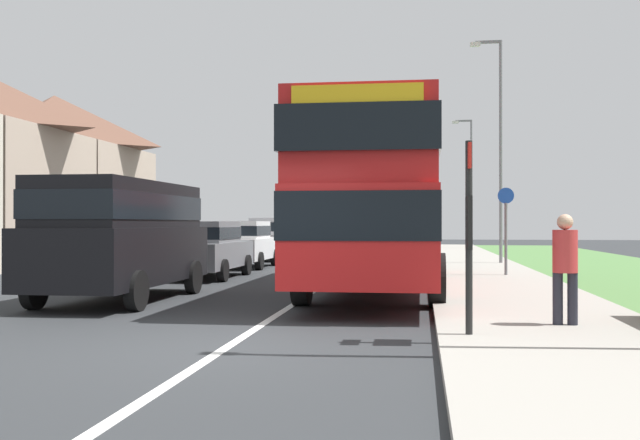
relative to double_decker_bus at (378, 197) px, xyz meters
The scene contains 13 objects.
ground_plane 8.07m from the double_decker_bus, 100.60° to the right, with size 120.00×120.00×0.00m, color #2D3033.
lane_marking_centre 2.60m from the double_decker_bus, 166.34° to the left, with size 0.14×60.00×0.01m, color silver.
pavement_near_side 3.84m from the double_decker_bus, 30.83° to the right, with size 3.20×68.00×0.12m, color #9E998E.
double_decker_bus is the anchor object (origin of this frame).
parked_van_black 5.71m from the double_decker_bus, 150.56° to the right, with size 2.11×5.17×2.36m.
parked_car_grey 6.10m from the double_decker_bus, 147.71° to the left, with size 1.91×4.18×1.59m.
parked_car_white 9.53m from the double_decker_bus, 122.96° to the left, with size 1.90×4.04×1.61m.
parked_car_silver 14.22m from the double_decker_bus, 111.07° to the left, with size 1.99×4.19×1.75m.
pedestrian_at_stop 6.75m from the double_decker_bus, 63.60° to the right, with size 0.34×0.34×1.67m.
bus_stop_sign 7.22m from the double_decker_bus, 77.42° to the right, with size 0.09×0.52×2.60m.
cycle_route_sign 5.19m from the double_decker_bus, 50.37° to the left, with size 0.44×0.08×2.52m.
street_lamp_mid 11.12m from the double_decker_bus, 69.95° to the left, with size 1.14×0.20×8.13m.
street_lamp_far 26.17m from the double_decker_bus, 81.77° to the left, with size 1.14×0.20×7.47m.
Camera 1 is at (2.39, -8.82, 1.54)m, focal length 40.66 mm.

